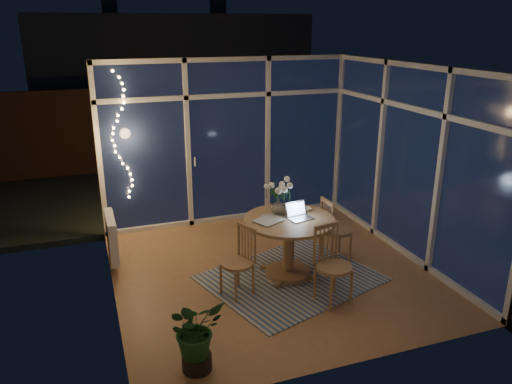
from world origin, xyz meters
TOP-DOWN VIEW (x-y plane):
  - floor at (0.00, 0.00)m, footprint 4.00×4.00m
  - ceiling at (0.00, 0.00)m, footprint 4.00×4.00m
  - wall_back at (0.00, 2.00)m, footprint 4.00×0.04m
  - wall_front at (0.00, -2.00)m, footprint 4.00×0.04m
  - wall_left at (-2.00, 0.00)m, footprint 0.04×4.00m
  - wall_right at (2.00, 0.00)m, footprint 0.04×4.00m
  - window_wall_back at (0.00, 1.96)m, footprint 4.00×0.10m
  - window_wall_right at (1.96, 0.00)m, footprint 0.10×4.00m
  - radiator at (-1.94, 0.90)m, footprint 0.10×0.70m
  - fairy_lights at (-1.65, 1.88)m, footprint 0.24×0.10m
  - garden_patio at (0.50, 5.00)m, footprint 12.00×6.00m
  - garden_fence at (0.00, 5.50)m, footprint 11.00×0.08m
  - neighbour_roof at (0.30, 8.50)m, footprint 7.00×3.00m
  - garden_shrubs at (-0.80, 3.40)m, footprint 0.90×0.90m
  - rug at (0.15, -0.26)m, footprint 2.41×2.15m
  - dining_table at (0.15, -0.16)m, footprint 1.44×1.44m
  - chair_left at (-0.61, -0.41)m, footprint 0.52×0.52m
  - chair_right at (0.93, 0.03)m, footprint 0.43×0.43m
  - chair_front at (0.38, -0.93)m, footprint 0.51×0.51m
  - laptop at (0.28, -0.21)m, footprint 0.34×0.31m
  - flower_vase at (0.08, 0.04)m, footprint 0.25×0.25m
  - bowl at (0.46, 0.03)m, footprint 0.19×0.19m
  - newspapers at (-0.09, -0.12)m, footprint 0.42×0.38m
  - phone at (0.18, -0.27)m, footprint 0.11×0.06m
  - potted_plant at (-1.38, -1.58)m, footprint 0.67×0.62m

SIDE VIEW (x-z plane):
  - garden_patio at x=0.50m, z-range -0.11..-0.01m
  - floor at x=0.00m, z-range 0.00..0.00m
  - rug at x=0.15m, z-range 0.00..0.01m
  - potted_plant at x=-1.38m, z-range 0.00..0.76m
  - dining_table at x=0.15m, z-range 0.00..0.78m
  - radiator at x=-1.94m, z-range 0.11..0.69m
  - chair_left at x=-0.61m, z-range 0.00..0.86m
  - garden_shrubs at x=-0.80m, z-range 0.00..0.90m
  - chair_right at x=0.93m, z-range 0.00..0.90m
  - chair_front at x=0.38m, z-range 0.00..0.93m
  - phone at x=0.18m, z-range 0.78..0.79m
  - newspapers at x=-0.09m, z-range 0.78..0.80m
  - bowl at x=0.46m, z-range 0.78..0.82m
  - flower_vase at x=0.08m, z-range 0.78..0.99m
  - laptop at x=0.28m, z-range 0.78..0.99m
  - garden_fence at x=0.00m, z-range 0.00..1.80m
  - wall_back at x=0.00m, z-range 0.00..2.60m
  - wall_front at x=0.00m, z-range 0.00..2.60m
  - wall_left at x=-2.00m, z-range 0.00..2.60m
  - wall_right at x=2.00m, z-range 0.00..2.60m
  - window_wall_back at x=0.00m, z-range 0.00..2.60m
  - window_wall_right at x=1.96m, z-range 0.00..2.60m
  - fairy_lights at x=-1.65m, z-range 0.60..2.45m
  - neighbour_roof at x=0.30m, z-range 1.10..3.30m
  - ceiling at x=0.00m, z-range 2.60..2.60m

